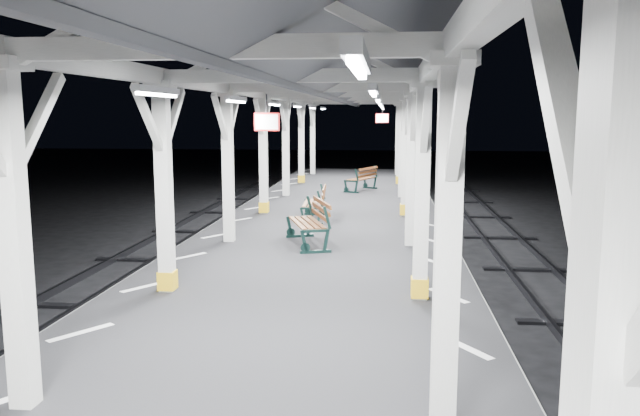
# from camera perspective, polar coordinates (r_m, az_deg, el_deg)

# --- Properties ---
(ground) EXTENTS (120.00, 120.00, 0.00)m
(ground) POSITION_cam_1_polar(r_m,az_deg,el_deg) (8.44, -4.79, -18.29)
(ground) COLOR black
(ground) RESTS_ON ground
(platform) EXTENTS (6.00, 50.00, 1.00)m
(platform) POSITION_cam_1_polar(r_m,az_deg,el_deg) (8.23, -4.83, -15.19)
(platform) COLOR black
(platform) RESTS_ON ground
(hazard_stripes_left) EXTENTS (1.00, 48.00, 0.01)m
(hazard_stripes_left) POSITION_cam_1_polar(r_m,az_deg,el_deg) (8.82, -20.99, -10.58)
(hazard_stripes_left) COLOR silver
(hazard_stripes_left) RESTS_ON platform
(hazard_stripes_right) EXTENTS (1.00, 48.00, 0.01)m
(hazard_stripes_right) POSITION_cam_1_polar(r_m,az_deg,el_deg) (7.97, 13.12, -12.28)
(hazard_stripes_right) COLOR silver
(hazard_stripes_right) RESTS_ON platform
(canopy) EXTENTS (5.40, 49.00, 4.65)m
(canopy) POSITION_cam_1_polar(r_m,az_deg,el_deg) (7.56, -5.25, 14.21)
(canopy) COLOR silver
(canopy) RESTS_ON platform
(bench_mid) EXTENTS (1.19, 1.91, 0.98)m
(bench_mid) POSITION_cam_1_polar(r_m,az_deg,el_deg) (13.51, -0.74, -1.20)
(bench_mid) COLOR black
(bench_mid) RESTS_ON platform
(bench_far) EXTENTS (0.71, 1.69, 0.90)m
(bench_far) POSITION_cam_1_polar(r_m,az_deg,el_deg) (16.73, -0.30, 0.54)
(bench_far) COLOR black
(bench_far) RESTS_ON platform
(bench_extra) EXTENTS (1.21, 1.75, 0.89)m
(bench_extra) POSITION_cam_1_polar(r_m,az_deg,el_deg) (23.18, 3.99, 2.75)
(bench_extra) COLOR black
(bench_extra) RESTS_ON platform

